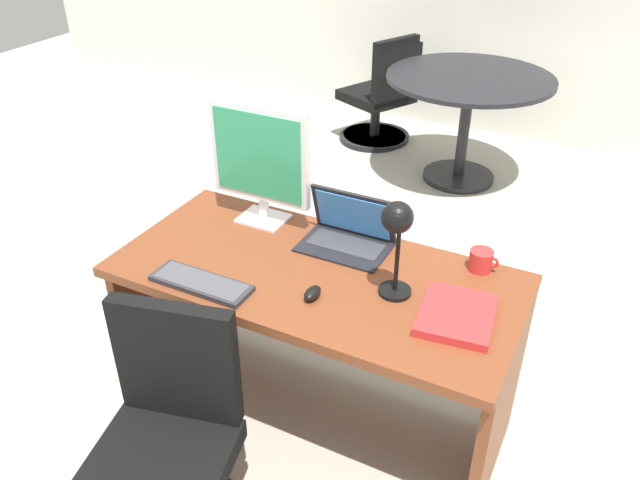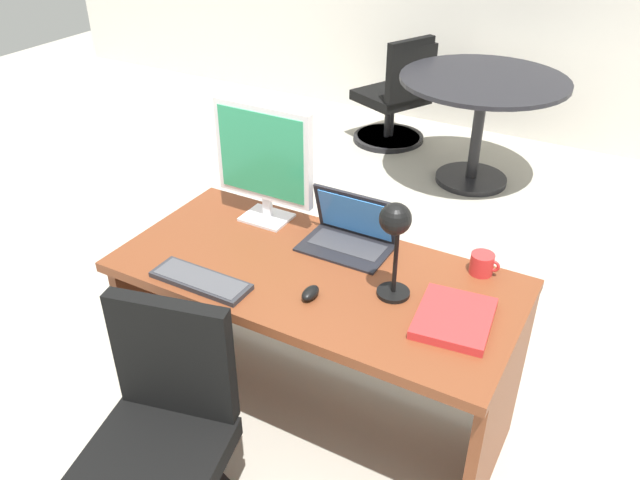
# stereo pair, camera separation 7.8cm
# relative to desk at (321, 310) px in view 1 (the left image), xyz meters

# --- Properties ---
(ground) EXTENTS (12.00, 12.00, 0.00)m
(ground) POSITION_rel_desk_xyz_m (0.00, 1.45, -0.54)
(ground) COLOR #B7B2A3
(desk) EXTENTS (1.55, 0.73, 0.76)m
(desk) POSITION_rel_desk_xyz_m (0.00, 0.00, 0.00)
(desk) COLOR brown
(desk) RESTS_ON ground
(monitor) EXTENTS (0.45, 0.16, 0.51)m
(monitor) POSITION_rel_desk_xyz_m (-0.38, 0.20, 0.51)
(monitor) COLOR silver
(monitor) RESTS_ON desk
(laptop) EXTENTS (0.35, 0.24, 0.22)m
(laptop) POSITION_rel_desk_xyz_m (0.03, 0.20, 0.29)
(laptop) COLOR black
(laptop) RESTS_ON desk
(keyboard) EXTENTS (0.39, 0.13, 0.02)m
(keyboard) POSITION_rel_desk_xyz_m (-0.33, -0.32, 0.23)
(keyboard) COLOR #2D2D33
(keyboard) RESTS_ON desk
(mouse) EXTENTS (0.05, 0.09, 0.04)m
(mouse) POSITION_rel_desk_xyz_m (0.07, -0.20, 0.24)
(mouse) COLOR black
(mouse) RESTS_ON desk
(desk_lamp) EXTENTS (0.12, 0.14, 0.38)m
(desk_lamp) POSITION_rel_desk_xyz_m (0.32, -0.06, 0.50)
(desk_lamp) COLOR black
(desk_lamp) RESTS_ON desk
(book) EXTENTS (0.28, 0.32, 0.03)m
(book) POSITION_rel_desk_xyz_m (0.56, -0.08, 0.23)
(book) COLOR red
(book) RESTS_ON desk
(coffee_mug) EXTENTS (0.11, 0.09, 0.08)m
(coffee_mug) POSITION_rel_desk_xyz_m (0.55, 0.25, 0.26)
(coffee_mug) COLOR red
(coffee_mug) RESTS_ON desk
(office_chair) EXTENTS (0.56, 0.57, 0.88)m
(office_chair) POSITION_rel_desk_xyz_m (-0.22, -0.74, -0.20)
(office_chair) COLOR black
(office_chair) RESTS_ON ground
(meeting_table) EXTENTS (1.16, 1.16, 0.78)m
(meeting_table) POSITION_rel_desk_xyz_m (-0.12, 2.50, 0.05)
(meeting_table) COLOR black
(meeting_table) RESTS_ON ground
(meeting_chair_near) EXTENTS (0.62, 0.61, 0.89)m
(meeting_chair_near) POSITION_rel_desk_xyz_m (-0.92, 2.87, -0.19)
(meeting_chair_near) COLOR black
(meeting_chair_near) RESTS_ON ground
(meeting_chair_far) EXTENTS (0.63, 0.62, 0.83)m
(meeting_chair_far) POSITION_rel_desk_xyz_m (-0.91, 2.91, -0.21)
(meeting_chair_far) COLOR black
(meeting_chair_far) RESTS_ON ground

